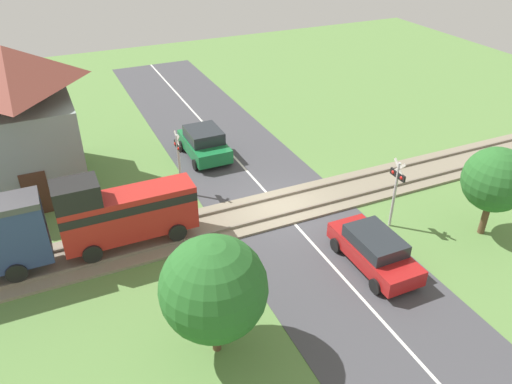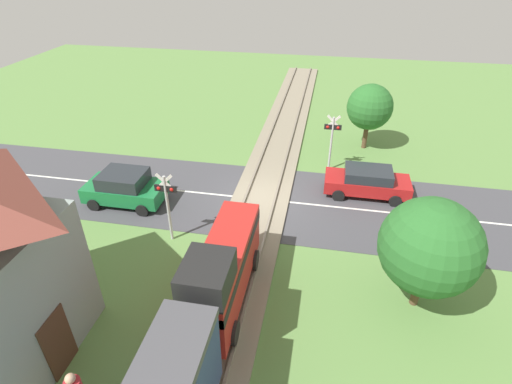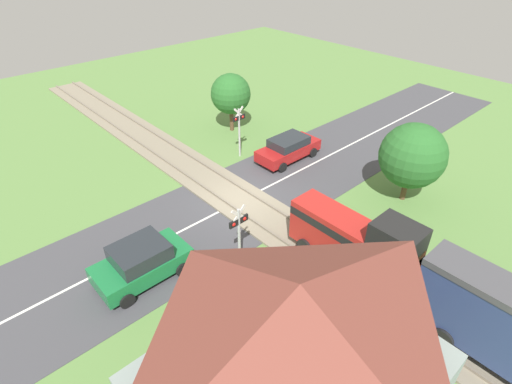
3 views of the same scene
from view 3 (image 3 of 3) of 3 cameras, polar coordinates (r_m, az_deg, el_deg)
name	(u,v)px [view 3 (image 3 of 3)]	position (r m, az deg, el deg)	size (l,w,h in m)	color
ground_plane	(240,201)	(20.75, -2.30, -1.34)	(60.00, 60.00, 0.00)	#5B8442
road_surface	(240,201)	(20.74, -2.30, -1.32)	(48.00, 6.40, 0.02)	#424247
track_bed	(240,200)	(20.71, -2.30, -1.19)	(2.80, 48.00, 0.24)	gray
car_near_crossing	(288,148)	(24.25, 4.65, 6.28)	(4.12, 1.84, 1.44)	#A81919
car_far_side	(142,262)	(16.70, -16.04, -9.54)	(3.75, 2.06, 1.64)	#197038
crossing_signal_west_approach	(239,126)	(23.99, -2.42, 9.47)	(0.90, 0.18, 3.20)	#B7B7B7
crossing_signal_east_approach	(239,231)	(15.61, -2.44, -5.59)	(0.90, 0.18, 3.20)	#B7B7B7
pedestrian_by_station	(414,379)	(13.87, 21.62, -23.59)	(0.42, 0.42, 1.71)	#B2282D
tree_roadside_hedge	(413,156)	(21.05, 21.47, 4.83)	(3.26, 3.26, 4.18)	brown
tree_beyond_track	(231,94)	(27.31, -3.64, 13.80)	(2.66, 2.66, 3.94)	brown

